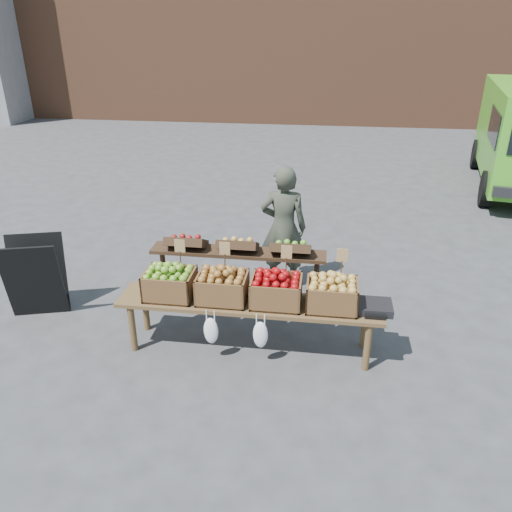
% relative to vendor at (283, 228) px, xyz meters
% --- Properties ---
extents(ground, '(80.00, 80.00, 0.00)m').
position_rel_vendor_xyz_m(ground, '(-0.09, -1.58, -0.80)').
color(ground, '#3E3E40').
extents(vendor, '(0.58, 0.39, 1.60)m').
position_rel_vendor_xyz_m(vendor, '(0.00, 0.00, 0.00)').
color(vendor, '#35392D').
rests_on(vendor, ground).
extents(chalkboard_sign, '(0.71, 0.52, 0.96)m').
position_rel_vendor_xyz_m(chalkboard_sign, '(-2.77, -1.13, -0.32)').
color(chalkboard_sign, black).
rests_on(chalkboard_sign, ground).
extents(back_table, '(2.10, 0.44, 1.04)m').
position_rel_vendor_xyz_m(back_table, '(-0.45, -0.76, -0.28)').
color(back_table, '#332114').
rests_on(back_table, ground).
extents(display_bench, '(2.70, 0.56, 0.57)m').
position_rel_vendor_xyz_m(display_bench, '(-0.21, -1.48, -0.51)').
color(display_bench, brown).
rests_on(display_bench, ground).
extents(crate_golden_apples, '(0.50, 0.40, 0.28)m').
position_rel_vendor_xyz_m(crate_golden_apples, '(-1.04, -1.48, -0.09)').
color(crate_golden_apples, '#5F9624').
rests_on(crate_golden_apples, display_bench).
extents(crate_russet_pears, '(0.50, 0.40, 0.28)m').
position_rel_vendor_xyz_m(crate_russet_pears, '(-0.49, -1.48, -0.09)').
color(crate_russet_pears, brown).
rests_on(crate_russet_pears, display_bench).
extents(crate_red_apples, '(0.50, 0.40, 0.28)m').
position_rel_vendor_xyz_m(crate_red_apples, '(0.06, -1.48, -0.09)').
color(crate_red_apples, '#740605').
rests_on(crate_red_apples, display_bench).
extents(crate_green_apples, '(0.50, 0.40, 0.28)m').
position_rel_vendor_xyz_m(crate_green_apples, '(0.61, -1.48, -0.09)').
color(crate_green_apples, '#AA9A2C').
rests_on(crate_green_apples, display_bench).
extents(weighing_scale, '(0.34, 0.30, 0.08)m').
position_rel_vendor_xyz_m(weighing_scale, '(1.04, -1.48, -0.19)').
color(weighing_scale, black).
rests_on(weighing_scale, display_bench).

